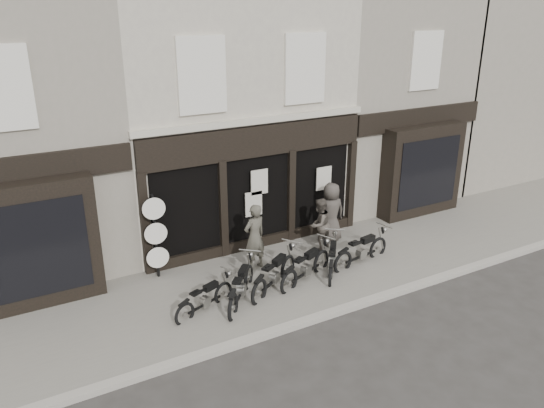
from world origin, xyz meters
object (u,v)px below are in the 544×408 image
motorcycle_3 (306,269)px  man_left (255,237)px  man_centre (319,224)px  motorcycle_2 (275,276)px  motorcycle_4 (332,261)px  motorcycle_5 (362,253)px  motorcycle_0 (205,301)px  motorcycle_1 (241,289)px  advert_sign_post (156,240)px  man_right (331,212)px

motorcycle_3 → man_left: 1.69m
motorcycle_3 → man_centre: (1.37, 1.42, 0.51)m
man_left → motorcycle_3: bearing=114.1°
motorcycle_2 → motorcycle_3: motorcycle_2 is taller
motorcycle_2 → motorcycle_3: 0.97m
motorcycle_4 → motorcycle_5: (1.01, -0.02, 0.02)m
motorcycle_2 → man_centre: bearing=-0.7°
motorcycle_2 → man_centre: size_ratio=1.25×
motorcycle_0 → motorcycle_1: 0.98m
motorcycle_2 → man_left: man_left is taller
motorcycle_3 → advert_sign_post: (-3.46, 2.09, 0.80)m
motorcycle_0 → man_right: (5.02, 1.86, 0.71)m
motorcycle_2 → motorcycle_4: 1.90m
motorcycle_1 → motorcycle_5: 3.96m
motorcycle_2 → motorcycle_4: (1.89, 0.05, -0.03)m
motorcycle_1 → man_centre: size_ratio=1.13×
advert_sign_post → motorcycle_0: bearing=-71.1°
motorcycle_2 → man_centre: (2.34, 1.38, 0.50)m
motorcycle_3 → man_left: (-0.92, 1.25, 0.66)m
motorcycle_4 → man_left: man_left is taller
motorcycle_1 → man_right: man_right is taller
advert_sign_post → motorcycle_4: bearing=-17.8°
motorcycle_2 → man_left: bearing=56.4°
man_centre → motorcycle_1: bearing=3.7°
motorcycle_5 → man_centre: size_ratio=1.34×
man_left → motorcycle_2: bearing=75.6°
man_right → man_centre: bearing=32.9°
man_right → motorcycle_4: bearing=62.0°
man_left → advert_sign_post: size_ratio=0.76×
motorcycle_4 → man_left: 2.29m
motorcycle_2 → man_left: size_ratio=1.05×
man_left → man_right: man_left is taller
motorcycle_3 → motorcycle_0: bearing=159.5°
motorcycle_1 → advert_sign_post: size_ratio=0.73×
motorcycle_5 → man_left: 3.17m
motorcycle_1 → advert_sign_post: advert_sign_post is taller
motorcycle_0 → motorcycle_5: motorcycle_5 is taller
motorcycle_3 → man_right: bearing=18.8°
man_right → advert_sign_post: advert_sign_post is taller
motorcycle_2 → man_left: 1.38m
man_centre → advert_sign_post: 4.88m
motorcycle_0 → man_centre: (4.36, 1.52, 0.57)m
motorcycle_1 → motorcycle_5: bearing=-46.7°
motorcycle_4 → motorcycle_5: motorcycle_5 is taller
motorcycle_2 → motorcycle_3: bearing=-33.7°
motorcycle_1 → motorcycle_5: size_ratio=0.84×
motorcycle_3 → motorcycle_5: 1.94m
motorcycle_1 → motorcycle_4: size_ratio=1.04×
man_centre → man_right: man_right is taller
man_centre → advert_sign_post: (-4.83, 0.67, 0.29)m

